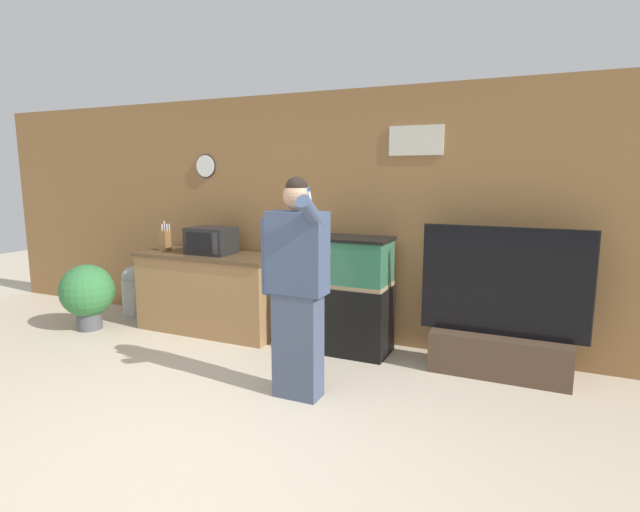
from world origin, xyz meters
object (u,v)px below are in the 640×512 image
at_px(tv_on_stand, 500,333).
at_px(trash_bin, 133,290).
at_px(microwave, 211,241).
at_px(counter_island, 211,292).
at_px(aquarium_on_stand, 347,295).
at_px(potted_plant, 87,293).
at_px(knife_block, 165,240).
at_px(person_standing, 296,285).

xyz_separation_m(tv_on_stand, trash_bin, (-4.33, 0.08, -0.06)).
distance_m(microwave, tv_on_stand, 3.12).
xyz_separation_m(counter_island, tv_on_stand, (3.08, 0.01, -0.06)).
height_order(aquarium_on_stand, potted_plant, aquarium_on_stand).
height_order(counter_island, microwave, microwave).
bearing_deg(aquarium_on_stand, potted_plant, -169.24).
distance_m(knife_block, aquarium_on_stand, 2.28).
distance_m(knife_block, trash_bin, 0.95).
height_order(counter_island, tv_on_stand, tv_on_stand).
bearing_deg(microwave, person_standing, -34.40).
relative_size(knife_block, trash_bin, 0.54).
height_order(counter_island, person_standing, person_standing).
bearing_deg(person_standing, trash_bin, 157.49).
bearing_deg(knife_block, potted_plant, -143.98).
xyz_separation_m(person_standing, trash_bin, (-2.90, 1.20, -0.59)).
distance_m(counter_island, person_standing, 2.04).
relative_size(tv_on_stand, person_standing, 0.81).
xyz_separation_m(knife_block, aquarium_on_stand, (2.24, 0.05, -0.43)).
distance_m(tv_on_stand, potted_plant, 4.42).
xyz_separation_m(aquarium_on_stand, person_standing, (0.01, -1.13, 0.33)).
bearing_deg(tv_on_stand, person_standing, -141.96).
xyz_separation_m(person_standing, potted_plant, (-2.96, 0.57, -0.48)).
height_order(counter_island, trash_bin, counter_island).
bearing_deg(microwave, knife_block, -177.28).
xyz_separation_m(microwave, aquarium_on_stand, (1.61, 0.02, -0.45)).
height_order(counter_island, potted_plant, counter_island).
distance_m(person_standing, potted_plant, 3.05).
bearing_deg(potted_plant, microwave, 22.19).
bearing_deg(trash_bin, knife_block, -10.49).
distance_m(knife_block, person_standing, 2.50).
bearing_deg(aquarium_on_stand, knife_block, -178.84).
bearing_deg(knife_block, tv_on_stand, 0.58).
distance_m(counter_island, aquarium_on_stand, 1.64).
height_order(potted_plant, trash_bin, potted_plant).
distance_m(tv_on_stand, trash_bin, 4.33).
xyz_separation_m(microwave, trash_bin, (-1.28, 0.09, -0.71)).
relative_size(knife_block, potted_plant, 0.45).
distance_m(person_standing, trash_bin, 3.20).
xyz_separation_m(microwave, tv_on_stand, (3.05, 0.01, -0.65)).
height_order(counter_island, aquarium_on_stand, aquarium_on_stand).
xyz_separation_m(counter_island, potted_plant, (-1.31, -0.54, -0.01)).
height_order(knife_block, person_standing, person_standing).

